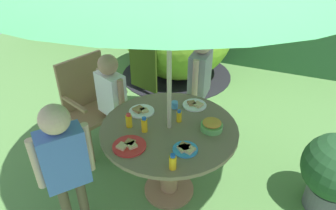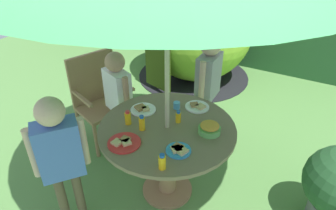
% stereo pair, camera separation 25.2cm
% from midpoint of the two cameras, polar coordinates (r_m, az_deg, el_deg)
% --- Properties ---
extents(ground_plane, '(10.00, 10.00, 0.02)m').
position_cam_midpoint_polar(ground_plane, '(2.99, 2.38, -15.81)').
color(ground_plane, '#548442').
extents(hedge_backdrop, '(9.00, 0.70, 1.99)m').
position_cam_midpoint_polar(hedge_backdrop, '(5.38, 19.91, 17.40)').
color(hedge_backdrop, '#234C28').
rests_on(hedge_backdrop, ground_plane).
extents(garden_table, '(1.12, 1.12, 0.74)m').
position_cam_midpoint_polar(garden_table, '(2.60, 2.65, -7.55)').
color(garden_table, '#93704C').
rests_on(garden_table, ground_plane).
extents(wooden_chair, '(0.59, 0.65, 0.99)m').
position_cam_midpoint_polar(wooden_chair, '(3.36, -10.66, 1.90)').
color(wooden_chair, '#93704C').
rests_on(wooden_chair, ground_plane).
extents(dome_tent, '(2.15, 2.15, 1.58)m').
position_cam_midpoint_polar(dome_tent, '(4.65, 6.74, 14.11)').
color(dome_tent, '#8CC633').
rests_on(dome_tent, ground_plane).
extents(child_in_grey_shirt, '(0.21, 0.42, 1.23)m').
position_cam_midpoint_polar(child_in_grey_shirt, '(3.20, 9.81, 5.26)').
color(child_in_grey_shirt, brown).
rests_on(child_in_grey_shirt, ground_plane).
extents(child_in_white_shirt, '(0.36, 0.26, 1.13)m').
position_cam_midpoint_polar(child_in_white_shirt, '(3.04, -7.05, 2.58)').
color(child_in_white_shirt, '#3F3F47').
rests_on(child_in_white_shirt, ground_plane).
extents(child_in_blue_shirt, '(0.33, 0.35, 1.20)m').
position_cam_midpoint_polar(child_in_blue_shirt, '(2.31, -16.76, -8.15)').
color(child_in_blue_shirt, brown).
rests_on(child_in_blue_shirt, ground_plane).
extents(snack_bowl, '(0.18, 0.18, 0.09)m').
position_cam_midpoint_polar(snack_bowl, '(2.44, 10.74, -4.40)').
color(snack_bowl, '#66B259').
rests_on(snack_bowl, garden_table).
extents(plate_back_edge, '(0.22, 0.22, 0.03)m').
position_cam_midpoint_polar(plate_back_edge, '(2.75, 8.12, -0.36)').
color(plate_back_edge, white).
rests_on(plate_back_edge, garden_table).
extents(plate_near_right, '(0.22, 0.22, 0.03)m').
position_cam_midpoint_polar(plate_near_right, '(2.68, -2.03, -0.87)').
color(plate_near_right, white).
rests_on(plate_near_right, garden_table).
extents(plate_far_right, '(0.25, 0.25, 0.03)m').
position_cam_midpoint_polar(plate_far_right, '(2.32, -5.18, -7.11)').
color(plate_far_right, red).
rests_on(plate_far_right, garden_table).
extents(plate_far_left, '(0.19, 0.19, 0.03)m').
position_cam_midpoint_polar(plate_far_left, '(2.25, 5.24, -8.46)').
color(plate_far_left, '#338CD8').
rests_on(plate_far_left, garden_table).
extents(juice_bottle_near_left, '(0.05, 0.05, 0.13)m').
position_cam_midpoint_polar(juice_bottle_near_left, '(2.42, -1.94, -3.51)').
color(juice_bottle_near_left, yellow).
rests_on(juice_bottle_near_left, garden_table).
extents(juice_bottle_center_front, '(0.05, 0.05, 0.12)m').
position_cam_midpoint_polar(juice_bottle_center_front, '(2.49, -4.66, -2.51)').
color(juice_bottle_center_front, yellow).
rests_on(juice_bottle_center_front, garden_table).
extents(juice_bottle_center_back, '(0.05, 0.05, 0.12)m').
position_cam_midpoint_polar(juice_bottle_center_back, '(2.08, 2.42, -10.72)').
color(juice_bottle_center_back, yellow).
rests_on(juice_bottle_center_back, garden_table).
extents(juice_bottle_mid_left, '(0.04, 0.04, 0.11)m').
position_cam_midpoint_polar(juice_bottle_mid_left, '(2.52, 4.81, -2.33)').
color(juice_bottle_mid_left, yellow).
rests_on(juice_bottle_mid_left, garden_table).
extents(cup_near, '(0.06, 0.06, 0.06)m').
position_cam_midpoint_polar(cup_near, '(2.70, 4.30, -0.13)').
color(cup_near, '#4C99D8').
rests_on(cup_near, garden_table).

